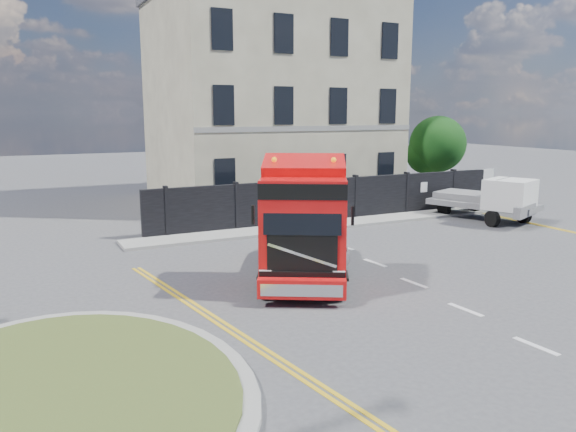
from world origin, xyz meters
TOP-DOWN VIEW (x-y plane):
  - ground at (0.00, 0.00)m, footprint 120.00×120.00m
  - traffic_island at (-7.00, -3.00)m, footprint 6.80×6.80m
  - hoarding_fence at (6.55, 9.00)m, footprint 18.80×0.25m
  - georgian_building at (6.00, 16.50)m, footprint 12.30×10.30m
  - tree at (14.38, 12.10)m, footprint 3.20×3.20m
  - pavement_far at (6.00, 8.10)m, footprint 20.00×1.60m
  - truck at (0.00, 1.02)m, footprint 4.98×6.44m
  - flatbed_pickup at (12.39, 5.31)m, footprint 3.65×5.40m

SIDE VIEW (x-z plane):
  - ground at x=0.00m, z-range 0.00..0.00m
  - pavement_far at x=6.00m, z-range 0.00..0.12m
  - traffic_island at x=-7.00m, z-range 0.00..0.16m
  - hoarding_fence at x=6.55m, z-range 0.00..2.00m
  - flatbed_pickup at x=12.39m, z-range 0.08..2.13m
  - truck at x=0.00m, z-range -0.19..3.47m
  - tree at x=14.38m, z-range 0.65..5.45m
  - georgian_building at x=6.00m, z-range -0.63..12.17m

